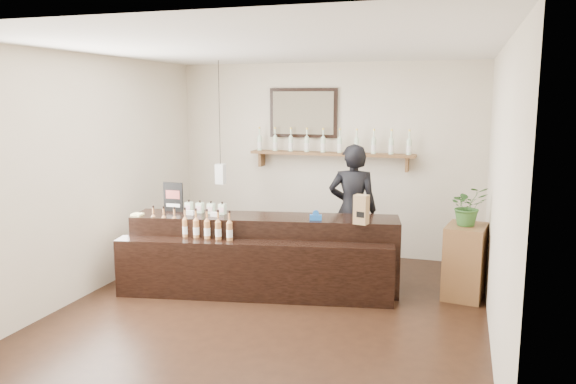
# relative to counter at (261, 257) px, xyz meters

# --- Properties ---
(ground) EXTENTS (5.00, 5.00, 0.00)m
(ground) POSITION_rel_counter_xyz_m (0.33, -0.58, -0.42)
(ground) COLOR black
(ground) RESTS_ON ground
(room_shell) EXTENTS (5.00, 5.00, 5.00)m
(room_shell) POSITION_rel_counter_xyz_m (0.33, -0.58, 1.28)
(room_shell) COLOR beige
(room_shell) RESTS_ON ground
(back_wall_decor) EXTENTS (2.66, 0.96, 1.69)m
(back_wall_decor) POSITION_rel_counter_xyz_m (0.17, 1.79, 1.34)
(back_wall_decor) COLOR brown
(back_wall_decor) RESTS_ON ground
(counter) EXTENTS (3.25, 1.42, 1.05)m
(counter) POSITION_rel_counter_xyz_m (0.00, 0.00, 0.00)
(counter) COLOR black
(counter) RESTS_ON ground
(promo_sign) EXTENTS (0.26, 0.02, 0.37)m
(promo_sign) POSITION_rel_counter_xyz_m (-1.18, 0.05, 0.66)
(promo_sign) COLOR black
(promo_sign) RESTS_ON counter
(paper_bag) EXTENTS (0.18, 0.15, 0.33)m
(paper_bag) POSITION_rel_counter_xyz_m (1.19, 0.04, 0.64)
(paper_bag) COLOR olive
(paper_bag) RESTS_ON counter
(tape_dispenser) EXTENTS (0.15, 0.08, 0.12)m
(tape_dispenser) POSITION_rel_counter_xyz_m (0.65, 0.08, 0.52)
(tape_dispenser) COLOR #164FA0
(tape_dispenser) RESTS_ON counter
(side_cabinet) EXTENTS (0.51, 0.64, 0.85)m
(side_cabinet) POSITION_rel_counter_xyz_m (2.33, 0.51, 0.00)
(side_cabinet) COLOR brown
(side_cabinet) RESTS_ON ground
(potted_plant) EXTENTS (0.52, 0.49, 0.46)m
(potted_plant) POSITION_rel_counter_xyz_m (2.33, 0.51, 0.66)
(potted_plant) COLOR #2E5A24
(potted_plant) RESTS_ON side_cabinet
(shopkeeper) EXTENTS (0.77, 0.56, 1.95)m
(shopkeeper) POSITION_rel_counter_xyz_m (0.92, 0.97, 0.55)
(shopkeeper) COLOR black
(shopkeeper) RESTS_ON ground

